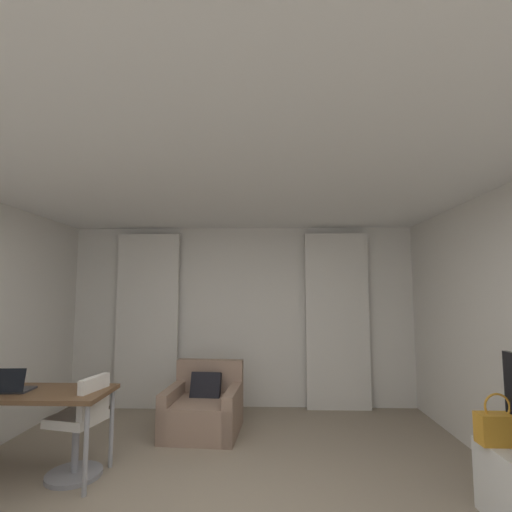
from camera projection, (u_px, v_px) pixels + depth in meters
The scene contains 9 objects.
wall_window at pixel (242, 315), 5.50m from camera, with size 5.12×0.06×2.60m.
ceiling at pixel (214, 151), 2.62m from camera, with size 5.12×6.12×0.06m, color white.
curtain_left_panel at pixel (147, 319), 5.41m from camera, with size 0.90×0.06×2.50m.
curtain_right_panel at pixel (337, 320), 5.33m from camera, with size 0.90×0.06×2.50m.
armchair at pixel (204, 409), 4.39m from camera, with size 0.90×0.89×0.78m.
desk at pixel (28, 398), 3.33m from camera, with size 1.44×0.60×0.76m.
desk_chair at pixel (80, 431), 3.34m from camera, with size 0.48×0.48×0.88m.
laptop at pixel (10, 387), 3.30m from camera, with size 0.34×0.27×0.22m.
handbag_primary at pixel (499, 428), 2.74m from camera, with size 0.30×0.14×0.37m.
Camera 1 is at (0.37, -2.52, 1.64)m, focal length 26.13 mm.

